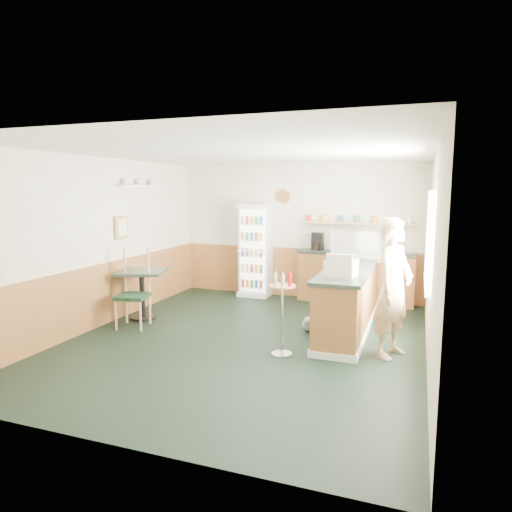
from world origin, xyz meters
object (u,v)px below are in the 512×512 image
at_px(drinks_fridge, 256,250).
at_px(display_case, 357,245).
at_px(cafe_table, 142,285).
at_px(cash_register, 341,268).
at_px(condiment_stand, 282,303).
at_px(cafe_chair, 136,286).
at_px(shopkeeper, 393,288).

distance_m(drinks_fridge, display_case, 2.41).
bearing_deg(cafe_table, drinks_fridge, 62.11).
height_order(cash_register, condiment_stand, cash_register).
relative_size(drinks_fridge, cash_register, 4.63).
bearing_deg(condiment_stand, cafe_chair, 169.28).
height_order(cash_register, cafe_table, cash_register).
relative_size(cash_register, condiment_stand, 0.37).
height_order(drinks_fridge, cafe_chair, drinks_fridge).
xyz_separation_m(shopkeeper, cafe_chair, (-3.97, 0.03, -0.26)).
bearing_deg(cafe_chair, display_case, 15.00).
relative_size(display_case, cafe_table, 0.89).
bearing_deg(drinks_fridge, condiment_stand, -64.40).
bearing_deg(condiment_stand, cash_register, 39.64).
relative_size(cash_register, cafe_table, 0.43).
relative_size(display_case, cafe_chair, 0.68).
relative_size(shopkeeper, cafe_table, 1.91).
bearing_deg(cash_register, drinks_fridge, 135.05).
bearing_deg(display_case, condiment_stand, -107.16).
height_order(display_case, cafe_table, display_case).
xyz_separation_m(cash_register, shopkeeper, (0.70, -0.10, -0.20)).
bearing_deg(cafe_chair, condiment_stand, -23.04).
bearing_deg(cafe_table, condiment_stand, -17.30).
height_order(display_case, condiment_stand, display_case).
relative_size(drinks_fridge, display_case, 2.22).
relative_size(cafe_table, cafe_chair, 0.77).
distance_m(cafe_table, cafe_chair, 0.39).
bearing_deg(shopkeeper, cafe_table, 107.54).
bearing_deg(cafe_chair, cash_register, -11.16).
height_order(display_case, cash_register, display_case).
xyz_separation_m(display_case, cash_register, (0.00, -1.62, -0.13)).
bearing_deg(cafe_table, display_case, 21.40).
distance_m(display_case, cafe_table, 3.71).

